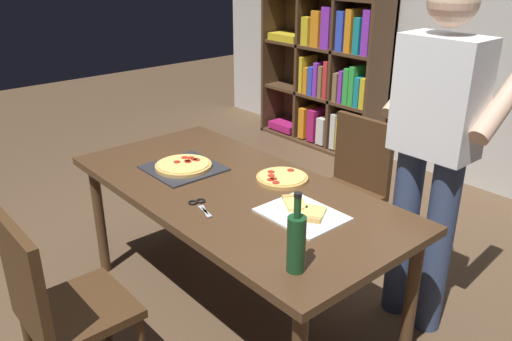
{
  "coord_description": "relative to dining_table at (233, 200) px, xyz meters",
  "views": [
    {
      "loc": [
        1.86,
        -1.45,
        1.84
      ],
      "look_at": [
        0.0,
        0.15,
        0.8
      ],
      "focal_mm": 36.55,
      "sensor_mm": 36.0,
      "label": 1
    }
  ],
  "objects": [
    {
      "name": "chair_near_camera",
      "position": [
        -0.0,
        -0.93,
        -0.17
      ],
      "size": [
        0.42,
        0.42,
        0.9
      ],
      "color": "#472D19",
      "rests_on": "ground_plane"
    },
    {
      "name": "kitchen_scissors",
      "position": [
        0.06,
        -0.25,
        0.08
      ],
      "size": [
        0.2,
        0.1,
        0.01
      ],
      "color": "silver",
      "rests_on": "dining_table"
    },
    {
      "name": "chair_far_side",
      "position": [
        0.0,
        0.93,
        -0.17
      ],
      "size": [
        0.42,
        0.42,
        0.9
      ],
      "color": "#472D19",
      "rests_on": "ground_plane"
    },
    {
      "name": "ground_plane",
      "position": [
        0.0,
        0.0,
        -0.68
      ],
      "size": [
        12.0,
        12.0,
        0.0
      ],
      "primitive_type": "plane",
      "color": "brown"
    },
    {
      "name": "wine_bottle",
      "position": [
        0.72,
        -0.28,
        0.19
      ],
      "size": [
        0.07,
        0.07,
        0.32
      ],
      "color": "#194723",
      "rests_on": "dining_table"
    },
    {
      "name": "person_serving_pizza",
      "position": [
        0.65,
        0.71,
        0.32
      ],
      "size": [
        0.55,
        0.54,
        1.75
      ],
      "color": "#38476B",
      "rests_on": "ground_plane"
    },
    {
      "name": "back_wall",
      "position": [
        0.0,
        2.6,
        0.72
      ],
      "size": [
        6.4,
        0.1,
        2.8
      ],
      "primitive_type": "cube",
      "color": "silver",
      "rests_on": "ground_plane"
    },
    {
      "name": "second_pizza_plain",
      "position": [
        0.09,
        0.25,
        0.08
      ],
      "size": [
        0.27,
        0.27,
        0.03
      ],
      "color": "tan",
      "rests_on": "dining_table"
    },
    {
      "name": "pizza_slices_on_towel",
      "position": [
        0.43,
        0.06,
        0.08
      ],
      "size": [
        0.36,
        0.28,
        0.03
      ],
      "color": "white",
      "rests_on": "dining_table"
    },
    {
      "name": "dining_table",
      "position": [
        0.0,
        0.0,
        0.0
      ],
      "size": [
        1.83,
        0.89,
        0.75
      ],
      "color": "#4C331E",
      "rests_on": "ground_plane"
    },
    {
      "name": "pepperoni_pizza_on_tray",
      "position": [
        -0.36,
        -0.05,
        0.09
      ],
      "size": [
        0.37,
        0.37,
        0.04
      ],
      "color": "#2D2D33",
      "rests_on": "dining_table"
    },
    {
      "name": "bookshelf",
      "position": [
        -1.5,
        2.37,
        0.29
      ],
      "size": [
        1.4,
        0.35,
        1.95
      ],
      "color": "#513823",
      "rests_on": "ground_plane"
    }
  ]
}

